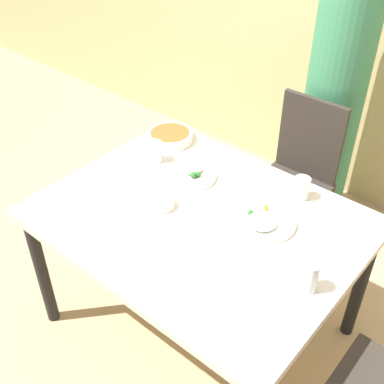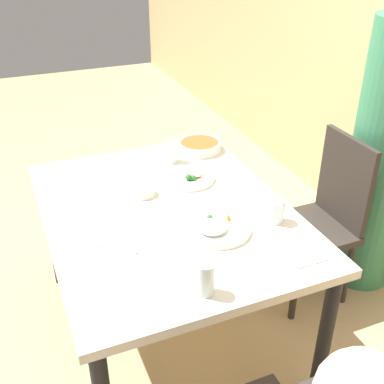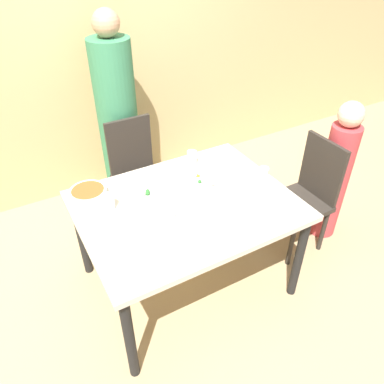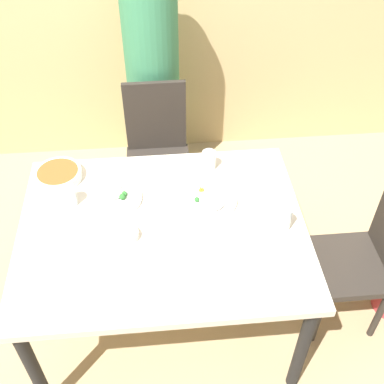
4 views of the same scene
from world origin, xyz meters
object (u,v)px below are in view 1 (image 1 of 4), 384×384
Objects in this scene: person_adult at (332,107)px; bowl_curry at (170,136)px; chair_adult_spot at (295,174)px; glass_water_tall at (310,277)px; plate_rice_adult at (191,174)px.

bowl_curry is at bearing -121.98° from person_adult.
chair_adult_spot is 3.86× the size of bowl_curry.
bowl_curry is 1.16m from glass_water_tall.
plate_rice_adult is 2.04× the size of glass_water_tall.
plate_rice_adult is (0.30, -0.18, -0.01)m from bowl_curry.
person_adult reaches higher than plate_rice_adult.
bowl_curry is 0.35m from plate_rice_adult.
chair_adult_spot is 0.75m from plate_rice_adult.
person_adult is 0.97m from bowl_curry.
plate_rice_adult is 0.82m from glass_water_tall.
person_adult is 1.38m from glass_water_tall.
person_adult reaches higher than bowl_curry.
plate_rice_adult is (-0.21, -1.00, -0.03)m from person_adult.
plate_rice_adult is at bearing 161.58° from glass_water_tall.
person_adult is 1.03m from plate_rice_adult.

